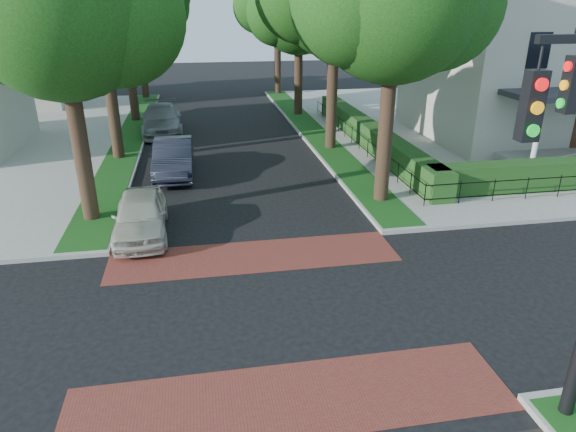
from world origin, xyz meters
name	(u,v)px	position (x,y,z in m)	size (l,w,h in m)	color
ground	(269,312)	(0.00, 0.00, 0.00)	(120.00, 120.00, 0.00)	black
sidewalk_ne	(522,123)	(19.50, 19.00, 0.07)	(30.00, 30.00, 0.15)	gray
crosswalk_far	(254,256)	(0.00, 3.20, 0.01)	(9.00, 2.20, 0.01)	maroon
crosswalk_near	(291,399)	(0.00, -3.20, 0.01)	(9.00, 2.20, 0.01)	maroon
grass_strip_ne	(312,130)	(5.40, 19.10, 0.16)	(1.60, 29.80, 0.02)	#164714
grass_strip_nw	(130,137)	(-5.40, 19.10, 0.16)	(1.60, 29.80, 0.02)	#164714
tree_right_far	(300,10)	(5.60, 24.22, 6.91)	(7.25, 6.23, 9.74)	black
tree_right_back	(278,4)	(5.60, 33.23, 7.27)	(7.50, 6.45, 10.20)	black
tree_left_near	(63,7)	(-5.40, 7.23, 7.27)	(7.50, 6.45, 10.20)	black
tree_left_far	(125,7)	(-5.40, 24.22, 7.12)	(7.00, 6.02, 9.86)	black
tree_left_back	(138,2)	(-5.40, 33.24, 7.41)	(7.75, 6.66, 10.44)	black
hedge_main_road	(370,135)	(7.70, 15.00, 0.75)	(1.00, 18.00, 1.20)	#1C4A19
fence_main_road	(356,138)	(6.90, 15.00, 0.60)	(0.06, 18.00, 0.90)	black
house_victorian	(541,29)	(17.51, 15.92, 6.02)	(13.00, 13.05, 12.48)	beige
parked_car_front	(140,215)	(-3.60, 5.50, 0.73)	(1.73, 4.30, 1.47)	beige
parked_car_middle	(174,158)	(-2.67, 12.08, 0.81)	(1.72, 4.92, 1.62)	#1F222F
parked_car_rear	(162,120)	(-3.60, 20.50, 0.83)	(2.33, 5.73, 1.66)	slate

